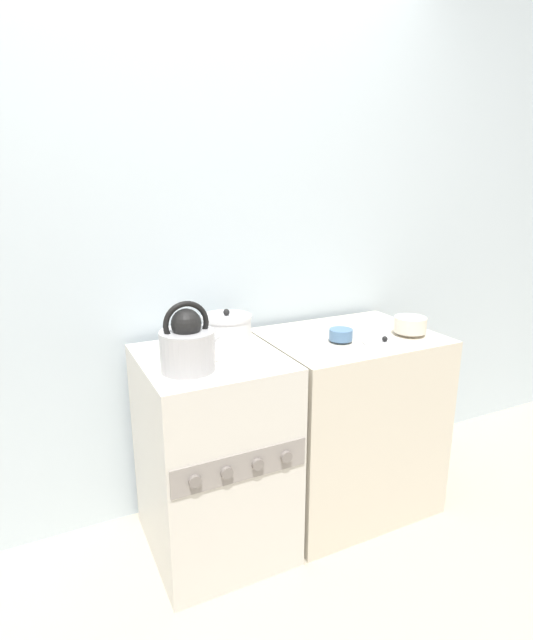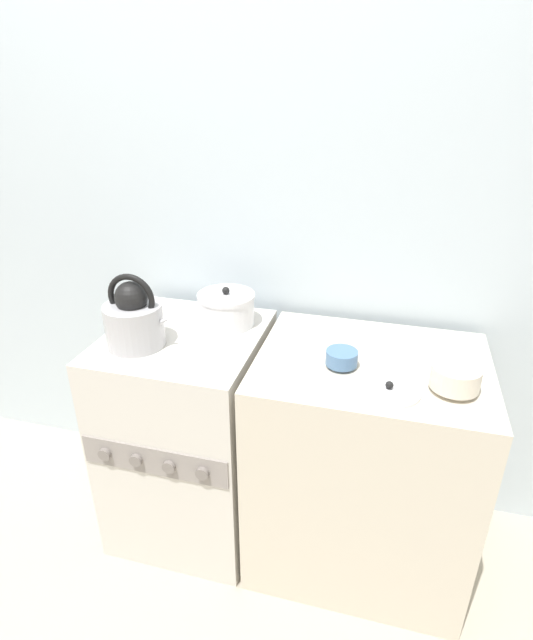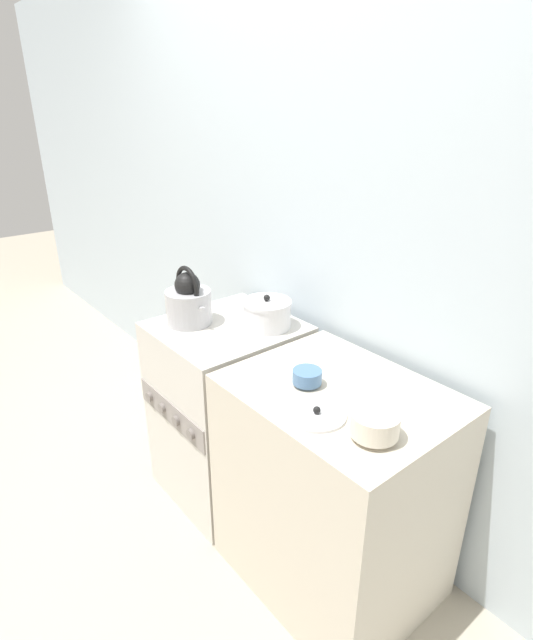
% 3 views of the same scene
% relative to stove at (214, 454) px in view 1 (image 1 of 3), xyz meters
% --- Properties ---
extents(ground_plane, '(12.00, 12.00, 0.00)m').
position_rel_stove_xyz_m(ground_plane, '(-0.00, -0.29, -0.43)').
color(ground_plane, '#B2A893').
extents(wall_back, '(7.00, 0.06, 2.50)m').
position_rel_stove_xyz_m(wall_back, '(-0.00, 0.37, 0.82)').
color(wall_back, silver).
rests_on(wall_back, ground_plane).
extents(stove, '(0.55, 0.61, 0.86)m').
position_rel_stove_xyz_m(stove, '(0.00, 0.00, 0.00)').
color(stove, beige).
rests_on(stove, ground_plane).
extents(counter, '(0.76, 0.60, 0.86)m').
position_rel_stove_xyz_m(counter, '(0.67, 0.01, -0.00)').
color(counter, beige).
rests_on(counter, ground_plane).
extents(kettle, '(0.24, 0.20, 0.26)m').
position_rel_stove_xyz_m(kettle, '(-0.12, -0.10, 0.53)').
color(kettle, '#B2B2B7').
rests_on(kettle, stove).
extents(cooking_pot, '(0.21, 0.21, 0.15)m').
position_rel_stove_xyz_m(cooking_pot, '(0.12, 0.13, 0.49)').
color(cooking_pot, silver).
rests_on(cooking_pot, stove).
extents(enamel_bowl, '(0.14, 0.14, 0.08)m').
position_rel_stove_xyz_m(enamel_bowl, '(0.91, -0.11, 0.47)').
color(enamel_bowl, beige).
rests_on(enamel_bowl, counter).
extents(small_ceramic_bowl, '(0.10, 0.10, 0.06)m').
position_rel_stove_xyz_m(small_ceramic_bowl, '(0.57, -0.06, 0.46)').
color(small_ceramic_bowl, '#4C729E').
rests_on(small_ceramic_bowl, counter).
extents(loose_pot_lid, '(0.19, 0.19, 0.03)m').
position_rel_stove_xyz_m(loose_pot_lid, '(0.73, -0.16, 0.43)').
color(loose_pot_lid, silver).
rests_on(loose_pot_lid, counter).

